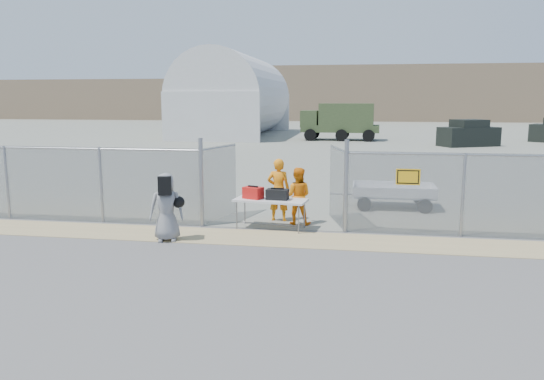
% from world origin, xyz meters
% --- Properties ---
extents(ground, '(160.00, 160.00, 0.00)m').
position_xyz_m(ground, '(0.00, 0.00, 0.00)').
color(ground, '#575454').
extents(tarmac_inside, '(160.00, 80.00, 0.01)m').
position_xyz_m(tarmac_inside, '(0.00, 42.00, 0.01)').
color(tarmac_inside, gray).
rests_on(tarmac_inside, ground).
extents(dirt_strip, '(44.00, 1.60, 0.01)m').
position_xyz_m(dirt_strip, '(0.00, 1.00, 0.01)').
color(dirt_strip, tan).
rests_on(dirt_strip, ground).
extents(distant_hills, '(140.00, 6.00, 9.00)m').
position_xyz_m(distant_hills, '(5.00, 78.00, 4.50)').
color(distant_hills, '#7F684F').
rests_on(distant_hills, ground).
extents(chain_link_fence, '(40.00, 0.20, 2.20)m').
position_xyz_m(chain_link_fence, '(0.00, 2.00, 1.10)').
color(chain_link_fence, gray).
rests_on(chain_link_fence, ground).
extents(quonset_hangar, '(9.00, 18.00, 8.00)m').
position_xyz_m(quonset_hangar, '(-10.00, 40.00, 4.00)').
color(quonset_hangar, silver).
rests_on(quonset_hangar, ground).
extents(folding_table, '(2.07, 1.07, 0.84)m').
position_xyz_m(folding_table, '(-0.04, 2.03, 0.42)').
color(folding_table, silver).
rests_on(folding_table, ground).
extents(orange_bag, '(0.60, 0.51, 0.32)m').
position_xyz_m(orange_bag, '(-0.54, 2.05, 1.00)').
color(orange_bag, red).
rests_on(orange_bag, folding_table).
extents(black_duffel, '(0.61, 0.39, 0.28)m').
position_xyz_m(black_duffel, '(0.15, 2.01, 0.98)').
color(black_duffel, black).
rests_on(black_duffel, folding_table).
extents(security_worker_left, '(0.69, 0.47, 1.85)m').
position_xyz_m(security_worker_left, '(0.02, 3.04, 0.93)').
color(security_worker_left, orange).
rests_on(security_worker_left, ground).
extents(security_worker_right, '(0.82, 0.65, 1.65)m').
position_xyz_m(security_worker_right, '(0.62, 2.70, 0.82)').
color(security_worker_right, orange).
rests_on(security_worker_right, ground).
extents(visitor, '(0.97, 0.76, 1.74)m').
position_xyz_m(visitor, '(-2.43, 0.38, 0.87)').
color(visitor, gray).
rests_on(visitor, ground).
extents(utility_trailer, '(3.44, 1.77, 0.83)m').
position_xyz_m(utility_trailer, '(3.47, 5.54, 0.42)').
color(utility_trailer, silver).
rests_on(utility_trailer, ground).
extents(military_truck, '(6.78, 2.69, 3.20)m').
position_xyz_m(military_truck, '(0.63, 34.81, 1.60)').
color(military_truck, '#394A28').
rests_on(military_truck, ground).
extents(parked_vehicle_near, '(4.81, 3.75, 1.99)m').
position_xyz_m(parked_vehicle_near, '(10.51, 30.30, 0.99)').
color(parked_vehicle_near, black).
rests_on(parked_vehicle_near, ground).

